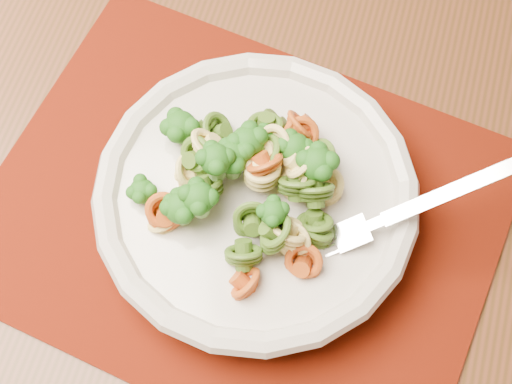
{
  "coord_description": "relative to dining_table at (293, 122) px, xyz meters",
  "views": [
    {
      "loc": [
        0.63,
        -0.65,
        1.25
      ],
      "look_at": [
        0.64,
        -0.44,
        0.75
      ],
      "focal_mm": 50.0,
      "sensor_mm": 36.0,
      "label": 1
    }
  ],
  "objects": [
    {
      "name": "fork",
      "position": [
        0.02,
        -0.18,
        0.15
      ],
      "size": [
        0.18,
        0.07,
        0.08
      ],
      "primitive_type": null,
      "rotation": [
        0.0,
        -0.35,
        0.25
      ],
      "color": "silver",
      "rests_on": "pasta_bowl"
    },
    {
      "name": "placemat",
      "position": [
        -0.06,
        -0.14,
        0.1
      ],
      "size": [
        0.5,
        0.46,
        0.0
      ],
      "primitive_type": "cube",
      "rotation": [
        0.0,
        0.0,
        -0.48
      ],
      "color": "#551103",
      "rests_on": "dining_table"
    },
    {
      "name": "pasta_broccoli_heap",
      "position": [
        -0.05,
        -0.14,
        0.15
      ],
      "size": [
        0.21,
        0.21,
        0.06
      ],
      "primitive_type": null,
      "color": "#E8D372",
      "rests_on": "pasta_bowl"
    },
    {
      "name": "dining_table",
      "position": [
        0.0,
        0.0,
        0.0
      ],
      "size": [
        1.53,
        1.24,
        0.71
      ],
      "rotation": [
        0.0,
        0.0,
        -0.34
      ],
      "color": "#592C19",
      "rests_on": "ground"
    },
    {
      "name": "pasta_bowl",
      "position": [
        -0.05,
        -0.14,
        0.13
      ],
      "size": [
        0.25,
        0.25,
        0.05
      ],
      "color": "beige",
      "rests_on": "placemat"
    }
  ]
}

